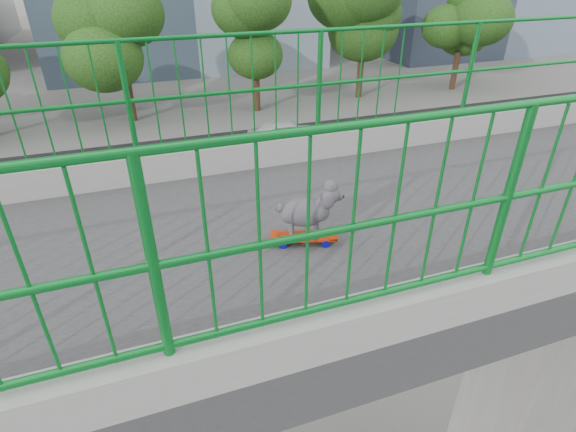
% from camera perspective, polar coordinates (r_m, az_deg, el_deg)
% --- Properties ---
extents(road, '(18.00, 90.00, 0.02)m').
position_cam_1_polar(road, '(18.93, -29.06, -2.48)').
color(road, black).
rests_on(road, ground).
extents(street_trees, '(5.30, 60.40, 7.26)m').
position_cam_1_polar(street_trees, '(29.63, -26.58, 18.96)').
color(street_trees, black).
rests_on(street_trees, ground).
extents(skateboard, '(0.31, 0.57, 0.07)m').
position_cam_1_polar(skateboard, '(3.68, 2.01, -2.73)').
color(skateboard, '#BE2606').
rests_on(skateboard, footbridge).
extents(poodle, '(0.32, 0.53, 0.45)m').
position_cam_1_polar(poodle, '(3.55, 2.55, 0.83)').
color(poodle, '#322F34').
rests_on(poodle, skateboard).
extents(car_4, '(1.70, 4.22, 1.44)m').
position_cam_1_polar(car_4, '(24.69, -0.21, 10.56)').
color(car_4, silver).
rests_on(car_4, ground).
extents(car_6, '(2.63, 5.71, 1.59)m').
position_cam_1_polar(car_6, '(15.25, -29.27, -7.00)').
color(car_6, silver).
rests_on(car_6, ground).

